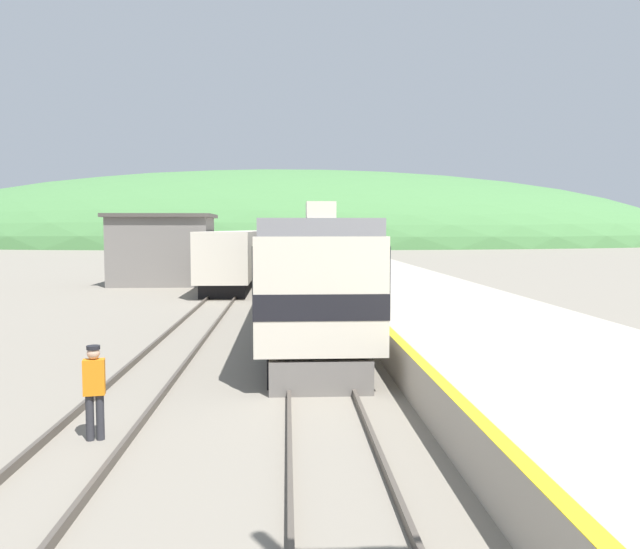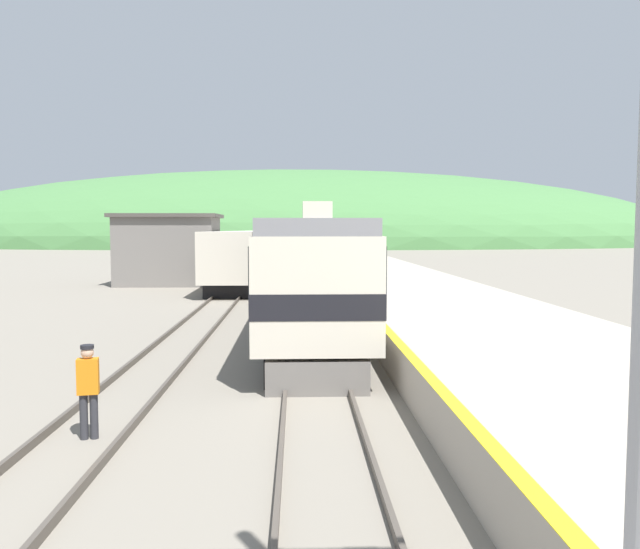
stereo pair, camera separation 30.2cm
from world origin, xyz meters
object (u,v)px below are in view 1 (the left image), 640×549
carriage_third (294,243)px  siding_train (247,251)px  track_worker (94,387)px  carriage_second (297,250)px  carriage_fourth (292,240)px  express_train_lead_car (307,270)px

carriage_third → siding_train: size_ratio=0.50×
carriage_third → track_worker: (-4.10, -58.08, -1.19)m
carriage_second → carriage_fourth: 45.41m
express_train_lead_car → carriage_second: (0.00, 22.53, -0.01)m
express_train_lead_car → carriage_second: size_ratio=0.96×
siding_train → carriage_second: bearing=-61.3°
track_worker → carriage_second: bearing=83.4°
carriage_third → carriage_fourth: same height
carriage_fourth → siding_train: size_ratio=0.50×
express_train_lead_car → siding_train: 30.50m
track_worker → express_train_lead_car: bearing=72.3°
siding_train → express_train_lead_car: bearing=-82.1°
carriage_third → track_worker: carriage_third is taller
carriage_third → track_worker: 58.24m
carriage_second → carriage_fourth: size_ratio=1.00×
express_train_lead_car → carriage_fourth: bearing=90.0°
carriage_fourth → siding_train: (-4.20, -37.73, -0.30)m
carriage_second → track_worker: bearing=-96.6°
express_train_lead_car → carriage_fourth: express_train_lead_car is taller
carriage_third → siding_train: carriage_third is taller
siding_train → track_worker: (0.10, -43.06, -0.89)m
carriage_third → track_worker: bearing=-94.0°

